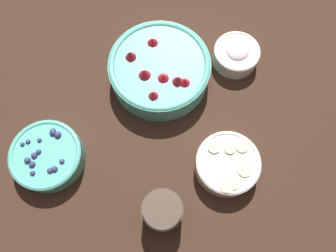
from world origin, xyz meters
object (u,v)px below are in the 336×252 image
bowl_strawberries (160,69)px  jar_chocolate (163,211)px  bowl_cream (236,54)px  bowl_bananas (227,164)px  bowl_blueberries (47,156)px

bowl_strawberries → jar_chocolate: (0.17, 0.30, 0.00)m
bowl_strawberries → bowl_cream: (-0.19, 0.06, -0.01)m
bowl_strawberries → bowl_bananas: 0.28m
bowl_bananas → bowl_blueberries: bearing=-33.8°
bowl_blueberries → bowl_cream: size_ratio=1.40×
bowl_strawberries → bowl_cream: size_ratio=2.15×
bowl_strawberries → bowl_bananas: size_ratio=1.72×
bowl_blueberries → jar_chocolate: bearing=123.8°
bowl_strawberries → bowl_cream: bowl_strawberries is taller
bowl_bananas → bowl_strawberries: bearing=-87.9°
bowl_cream → jar_chocolate: 0.43m
bowl_blueberries → bowl_cream: (-0.52, 0.00, -0.00)m
bowl_blueberries → bowl_cream: bearing=179.6°
bowl_blueberries → jar_chocolate: size_ratio=1.80×
bowl_bananas → bowl_cream: size_ratio=1.25×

